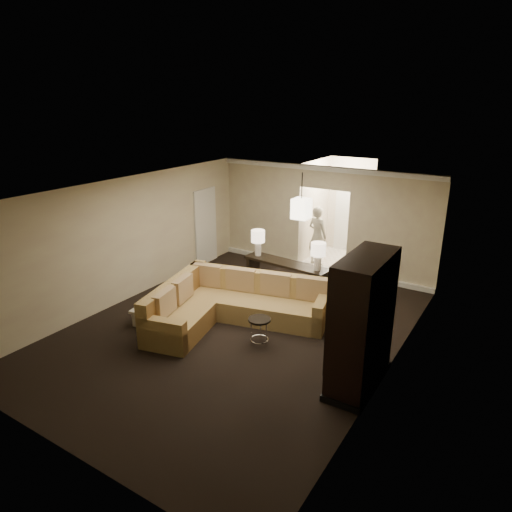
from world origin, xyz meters
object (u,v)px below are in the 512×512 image
Objects in this scene: sectional_sofa at (230,305)px; console_table at (286,276)px; armoire at (361,325)px; person at (318,233)px; coffee_table at (160,314)px; drink_table at (259,326)px.

console_table is (0.33, 1.82, 0.11)m from sectional_sofa.
sectional_sofa is at bearing 167.30° from armoire.
sectional_sofa is 1.85m from console_table.
sectional_sofa is 4.15m from person.
console_table is at bearing 66.74° from sectional_sofa.
coffee_table is 0.55× the size of person.
sectional_sofa is at bearing 155.39° from drink_table.
coffee_table is at bearing -171.73° from drink_table.
drink_table is (-2.01, 0.22, -0.67)m from armoire.
person reaches higher than coffee_table.
drink_table is at bearing -68.67° from console_table.
coffee_table is 0.46× the size of armoire.
sectional_sofa is 3.25× the size of coffee_table.
armoire is 5.64m from person.
sectional_sofa is 1.53× the size of console_table.
drink_table is 0.29× the size of person.
armoire reaches higher than person.
sectional_sofa is 1.50× the size of armoire.
drink_table is at bearing -37.60° from sectional_sofa.
armoire is at bearing -25.69° from sectional_sofa.
console_table is 0.98× the size of armoire.
drink_table is (1.00, -0.46, 0.00)m from sectional_sofa.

